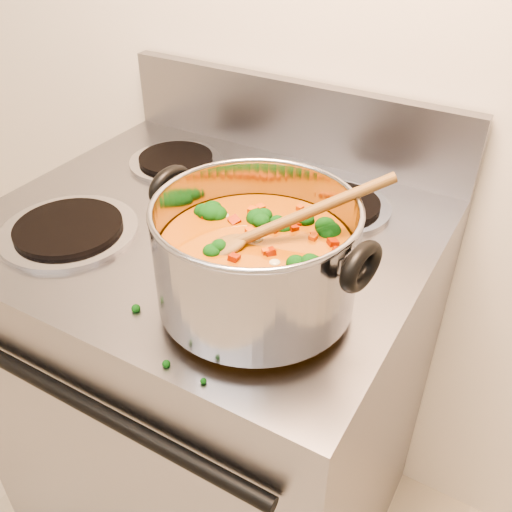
{
  "coord_description": "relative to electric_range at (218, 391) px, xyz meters",
  "views": [
    {
      "loc": [
        0.49,
        0.46,
        1.46
      ],
      "look_at": [
        0.18,
        1.0,
        1.01
      ],
      "focal_mm": 40.0,
      "sensor_mm": 36.0,
      "label": 1
    }
  ],
  "objects": [
    {
      "name": "electric_range",
      "position": [
        0.0,
        0.0,
        0.0
      ],
      "size": [
        0.77,
        0.7,
        1.08
      ],
      "color": "gray",
      "rests_on": "ground"
    },
    {
      "name": "stockpot",
      "position": [
        0.19,
        -0.16,
        0.54
      ],
      "size": [
        0.34,
        0.28,
        0.17
      ],
      "rotation": [
        0.0,
        0.0,
        -0.14
      ],
      "color": "#95959C",
      "rests_on": "electric_range"
    },
    {
      "name": "wooden_spoon",
      "position": [
        0.2,
        -0.15,
        0.58
      ],
      "size": [
        0.22,
        0.2,
        0.11
      ],
      "rotation": [
        0.0,
        0.0,
        0.73
      ],
      "color": "brown",
      "rests_on": "stockpot"
    },
    {
      "name": "cooktop_crumbs",
      "position": [
        0.17,
        -0.21,
        0.46
      ],
      "size": [
        0.34,
        0.31,
        0.01
      ],
      "color": "black",
      "rests_on": "electric_range"
    }
  ]
}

